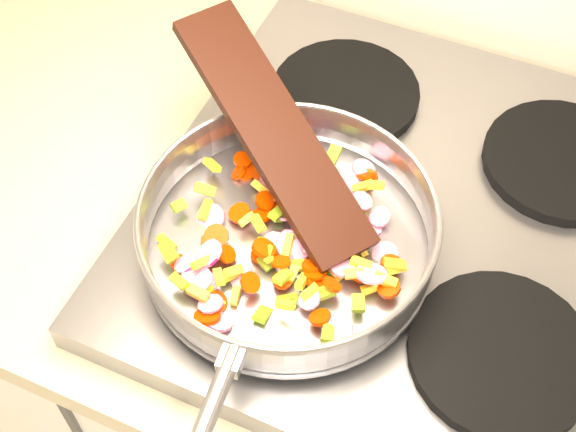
% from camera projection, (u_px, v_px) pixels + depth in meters
% --- Properties ---
extents(cooktop, '(0.60, 0.60, 0.04)m').
position_uv_depth(cooktop, '(411.00, 222.00, 0.94)').
color(cooktop, '#939399').
rests_on(cooktop, counter_top).
extents(grate_fl, '(0.19, 0.19, 0.02)m').
position_uv_depth(grate_fl, '(252.00, 260.00, 0.88)').
color(grate_fl, black).
rests_on(grate_fl, cooktop).
extents(grate_fr, '(0.19, 0.19, 0.02)m').
position_uv_depth(grate_fr, '(501.00, 354.00, 0.81)').
color(grate_fr, black).
rests_on(grate_fr, cooktop).
extents(grate_bl, '(0.19, 0.19, 0.02)m').
position_uv_depth(grate_bl, '(345.00, 93.00, 1.03)').
color(grate_bl, black).
rests_on(grate_bl, cooktop).
extents(grate_br, '(0.19, 0.19, 0.02)m').
position_uv_depth(grate_br, '(562.00, 161.00, 0.96)').
color(grate_br, black).
rests_on(grate_br, cooktop).
extents(saute_pan, '(0.36, 0.53, 0.06)m').
position_uv_depth(saute_pan, '(287.00, 230.00, 0.85)').
color(saute_pan, '#9E9EA5').
rests_on(saute_pan, grate_fl).
extents(vegetable_heap, '(0.27, 0.28, 0.05)m').
position_uv_depth(vegetable_heap, '(290.00, 235.00, 0.86)').
color(vegetable_heap, red).
rests_on(vegetable_heap, saute_pan).
extents(wooden_spatula, '(0.30, 0.24, 0.12)m').
position_uv_depth(wooden_spatula, '(273.00, 131.00, 0.88)').
color(wooden_spatula, black).
rests_on(wooden_spatula, saute_pan).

